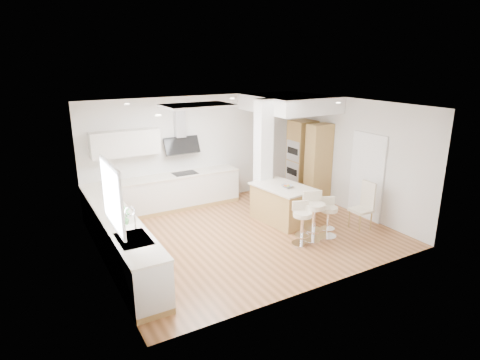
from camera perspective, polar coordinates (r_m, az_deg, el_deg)
ground at (r=8.93m, az=0.80°, el=-7.55°), size 6.00×6.00×0.00m
ceiling at (r=8.93m, az=0.80°, el=-7.55°), size 6.00×5.00×0.02m
wall_back at (r=10.61m, az=-6.07°, el=4.30°), size 6.00×0.04×2.80m
wall_left at (r=7.45m, az=-19.46°, el=-2.03°), size 0.04×5.00×2.80m
wall_right at (r=10.26m, az=15.45°, el=3.35°), size 0.04×5.00×2.80m
skylight at (r=8.35m, az=-6.01°, el=10.46°), size 4.10×2.10×0.06m
window_left at (r=6.52m, az=-17.81°, el=-1.77°), size 0.06×1.28×1.07m
doorway_right at (r=9.94m, az=17.58°, el=0.35°), size 0.05×1.00×2.10m
counter_left at (r=8.04m, az=-17.02°, el=-7.60°), size 0.63×4.50×1.35m
counter_back at (r=10.22m, az=-10.01°, el=-0.45°), size 3.62×0.63×2.50m
pillar at (r=9.76m, az=3.31°, el=3.27°), size 0.35×0.35×2.80m
soffit at (r=10.52m, az=6.95°, el=10.79°), size 1.78×2.20×0.40m
oven_column at (r=11.01m, az=9.62°, el=2.74°), size 0.63×1.21×2.10m
peninsula at (r=9.47m, az=6.01°, el=-3.32°), size 1.12×1.54×0.93m
bar_stool_a at (r=8.33m, az=8.81°, el=-5.80°), size 0.51×0.51×0.90m
bar_stool_b at (r=8.55m, az=10.45°, el=-4.73°), size 0.60×0.60×1.04m
bar_stool_c at (r=8.78m, az=12.43°, el=-4.92°), size 0.51×0.51×0.87m
dining_chair at (r=9.41m, az=17.29°, el=-3.24°), size 0.42×0.42×1.08m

